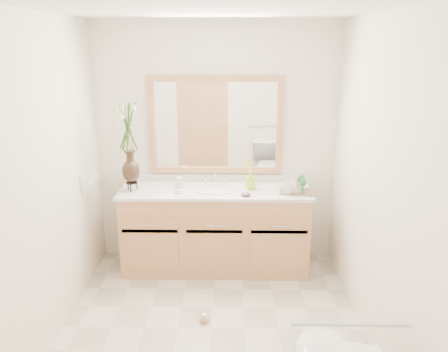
{
  "coord_description": "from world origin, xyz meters",
  "views": [
    {
      "loc": [
        0.15,
        -2.98,
        2.17
      ],
      "look_at": [
        0.09,
        0.65,
        1.07
      ],
      "focal_mm": 35.0,
      "sensor_mm": 36.0,
      "label": 1
    }
  ],
  "objects_px": {
    "tumbler": "(179,182)",
    "tray": "(297,191)",
    "flower_vase": "(129,134)",
    "soap_bottle": "(250,181)"
  },
  "relations": [
    {
      "from": "soap_bottle",
      "to": "flower_vase",
      "type": "bearing_deg",
      "value": 170.69
    },
    {
      "from": "tumbler",
      "to": "tray",
      "type": "height_order",
      "value": "tumbler"
    },
    {
      "from": "soap_bottle",
      "to": "tray",
      "type": "distance_m",
      "value": 0.45
    },
    {
      "from": "tumbler",
      "to": "soap_bottle",
      "type": "xyz_separation_m",
      "value": [
        0.69,
        -0.04,
        0.03
      ]
    },
    {
      "from": "tumbler",
      "to": "tray",
      "type": "xyz_separation_m",
      "value": [
        1.13,
        -0.14,
        -0.04
      ]
    },
    {
      "from": "tumbler",
      "to": "tray",
      "type": "bearing_deg",
      "value": -6.94
    },
    {
      "from": "flower_vase",
      "to": "tray",
      "type": "xyz_separation_m",
      "value": [
        1.57,
        -0.03,
        -0.54
      ]
    },
    {
      "from": "tray",
      "to": "tumbler",
      "type": "bearing_deg",
      "value": -178.22
    },
    {
      "from": "flower_vase",
      "to": "tray",
      "type": "distance_m",
      "value": 1.66
    },
    {
      "from": "tumbler",
      "to": "tray",
      "type": "distance_m",
      "value": 1.14
    }
  ]
}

